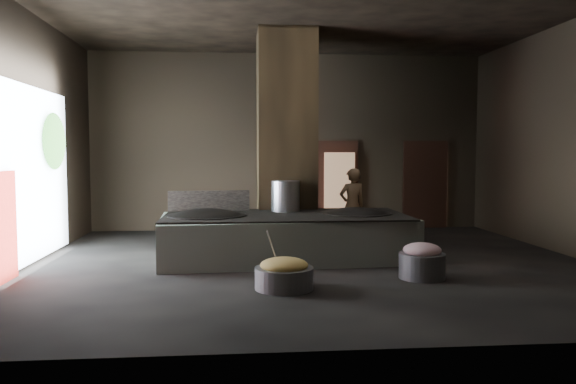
{
  "coord_description": "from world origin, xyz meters",
  "views": [
    {
      "loc": [
        -1.34,
        -9.92,
        1.98
      ],
      "look_at": [
        -0.4,
        0.43,
        1.25
      ],
      "focal_mm": 35.0,
      "sensor_mm": 36.0,
      "label": 1
    }
  ],
  "objects": [
    {
      "name": "floor",
      "position": [
        0.0,
        0.0,
        -0.05
      ],
      "size": [
        10.0,
        9.0,
        0.1
      ],
      "primitive_type": "cube",
      "color": "black",
      "rests_on": "ground"
    },
    {
      "name": "ceiling",
      "position": [
        0.0,
        0.0,
        4.55
      ],
      "size": [
        10.0,
        9.0,
        0.1
      ],
      "primitive_type": "cube",
      "color": "black",
      "rests_on": "back_wall"
    },
    {
      "name": "back_wall",
      "position": [
        0.0,
        4.55,
        2.25
      ],
      "size": [
        10.0,
        0.1,
        4.5
      ],
      "primitive_type": "cube",
      "color": "black",
      "rests_on": "ground"
    },
    {
      "name": "front_wall",
      "position": [
        0.0,
        -4.55,
        2.25
      ],
      "size": [
        10.0,
        0.1,
        4.5
      ],
      "primitive_type": "cube",
      "color": "black",
      "rests_on": "ground"
    },
    {
      "name": "left_wall",
      "position": [
        -5.05,
        0.0,
        2.25
      ],
      "size": [
        0.1,
        9.0,
        4.5
      ],
      "primitive_type": "cube",
      "color": "black",
      "rests_on": "ground"
    },
    {
      "name": "pillar",
      "position": [
        -0.3,
        1.9,
        2.25
      ],
      "size": [
        1.2,
        1.2,
        4.5
      ],
      "primitive_type": "cube",
      "color": "black",
      "rests_on": "ground"
    },
    {
      "name": "hearth_platform",
      "position": [
        -0.44,
        0.46,
        0.4
      ],
      "size": [
        4.7,
        2.47,
        0.8
      ],
      "primitive_type": "cube",
      "rotation": [
        0.0,
        0.0,
        0.06
      ],
      "color": "silver",
      "rests_on": "ground"
    },
    {
      "name": "platform_cap",
      "position": [
        -0.44,
        0.46,
        0.82
      ],
      "size": [
        4.48,
        2.15,
        0.03
      ],
      "primitive_type": "cube",
      "color": "black",
      "rests_on": "hearth_platform"
    },
    {
      "name": "wok_left",
      "position": [
        -1.89,
        0.41,
        0.75
      ],
      "size": [
        1.44,
        1.44,
        0.4
      ],
      "primitive_type": "ellipsoid",
      "color": "black",
      "rests_on": "hearth_platform"
    },
    {
      "name": "wok_left_rim",
      "position": [
        -1.89,
        0.41,
        0.82
      ],
      "size": [
        1.47,
        1.47,
        0.05
      ],
      "primitive_type": "cylinder",
      "color": "black",
      "rests_on": "hearth_platform"
    },
    {
      "name": "wok_right",
      "position": [
        0.91,
        0.51,
        0.75
      ],
      "size": [
        1.34,
        1.34,
        0.38
      ],
      "primitive_type": "ellipsoid",
      "color": "black",
      "rests_on": "hearth_platform"
    },
    {
      "name": "wok_right_rim",
      "position": [
        0.91,
        0.51,
        0.82
      ],
      "size": [
        1.37,
        1.37,
        0.05
      ],
      "primitive_type": "cylinder",
      "color": "black",
      "rests_on": "hearth_platform"
    },
    {
      "name": "stock_pot",
      "position": [
        -0.39,
        1.01,
        1.13
      ],
      "size": [
        0.56,
        0.56,
        0.6
      ],
      "primitive_type": "cylinder",
      "color": "#A6A7AD",
      "rests_on": "hearth_platform"
    },
    {
      "name": "splash_guard",
      "position": [
        -1.89,
        1.21,
        1.03
      ],
      "size": [
        1.59,
        0.16,
        0.4
      ],
      "primitive_type": "cube",
      "rotation": [
        0.0,
        0.0,
        0.06
      ],
      "color": "black",
      "rests_on": "hearth_platform"
    },
    {
      "name": "cook",
      "position": [
        1.16,
        2.07,
        0.82
      ],
      "size": [
        0.67,
        0.52,
        1.64
      ],
      "primitive_type": "imported",
      "rotation": [
        0.0,
        0.0,
        3.38
      ],
      "color": "olive",
      "rests_on": "ground"
    },
    {
      "name": "veg_basin",
      "position": [
        -0.67,
        -1.9,
        0.16
      ],
      "size": [
        1.03,
        1.03,
        0.32
      ],
      "primitive_type": "cylinder",
      "rotation": [
        0.0,
        0.0,
        -0.23
      ],
      "color": "slate",
      "rests_on": "ground"
    },
    {
      "name": "veg_fill",
      "position": [
        -0.67,
        -1.9,
        0.35
      ],
      "size": [
        0.7,
        0.7,
        0.22
      ],
      "primitive_type": "ellipsoid",
      "color": "#93A14E",
      "rests_on": "veg_basin"
    },
    {
      "name": "ladle",
      "position": [
        -0.82,
        -1.75,
        0.55
      ],
      "size": [
        0.23,
        0.28,
        0.61
      ],
      "primitive_type": "cylinder",
      "rotation": [
        0.49,
        0.0,
        -0.66
      ],
      "color": "#A6A7AD",
      "rests_on": "veg_basin"
    },
    {
      "name": "meat_basin",
      "position": [
        1.56,
        -1.41,
        0.2
      ],
      "size": [
        0.74,
        0.74,
        0.4
      ],
      "primitive_type": "cylinder",
      "rotation": [
        0.0,
        0.0,
        -0.03
      ],
      "color": "slate",
      "rests_on": "ground"
    },
    {
      "name": "meat_fill",
      "position": [
        1.56,
        -1.41,
        0.45
      ],
      "size": [
        0.6,
        0.6,
        0.23
      ],
      "primitive_type": "ellipsoid",
      "color": "#BA707C",
      "rests_on": "meat_basin"
    },
    {
      "name": "doorway_near",
      "position": [
        1.2,
        4.45,
        1.1
      ],
      "size": [
        1.18,
        0.08,
        2.38
      ],
      "primitive_type": "cube",
      "color": "black",
      "rests_on": "ground"
    },
    {
      "name": "doorway_near_glow",
      "position": [
        1.28,
        4.28,
        1.05
      ],
      "size": [
        0.79,
        0.04,
        1.87
      ],
      "primitive_type": "cube",
      "color": "#8C6647",
      "rests_on": "ground"
    },
    {
      "name": "doorway_far",
      "position": [
        3.6,
        4.45,
        1.1
      ],
      "size": [
        1.18,
        0.08,
        2.38
      ],
      "primitive_type": "cube",
      "color": "black",
      "rests_on": "ground"
    },
    {
      "name": "doorway_far_glow",
      "position": [
        3.79,
        4.5,
        1.05
      ],
      "size": [
        0.86,
        0.04,
        2.04
      ],
      "primitive_type": "cube",
      "color": "#8C6647",
      "rests_on": "ground"
    },
    {
      "name": "left_opening",
      "position": [
        -4.95,
        0.2,
        1.6
      ],
      "size": [
        0.04,
        4.2,
        3.1
      ],
      "primitive_type": "cube",
      "color": "white",
      "rests_on": "ground"
    },
    {
      "name": "pavilion_sliver",
      "position": [
        -4.88,
        -1.1,
        0.85
      ],
      "size": [
        0.05,
        0.9,
        1.7
      ],
      "primitive_type": "cube",
      "color": "maroon",
      "rests_on": "ground"
    },
    {
      "name": "tree_silhouette",
      "position": [
        -4.85,
        1.3,
        2.2
      ],
      "size": [
        0.28,
        1.1,
        1.1
      ],
      "primitive_type": "ellipsoid",
      "color": "#194714",
      "rests_on": "left_opening"
    }
  ]
}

